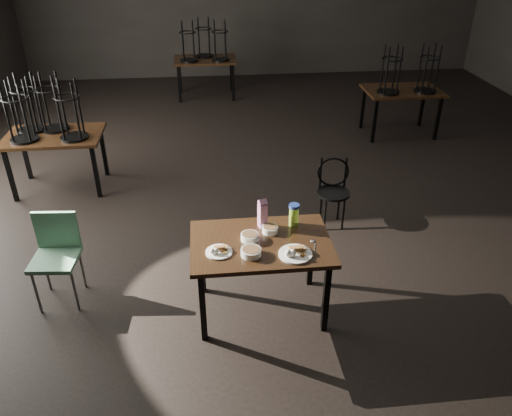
{
  "coord_description": "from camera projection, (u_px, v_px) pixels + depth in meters",
  "views": [
    {
      "loc": [
        -1.21,
        -5.4,
        3.14
      ],
      "look_at": [
        -0.8,
        -1.5,
        0.85
      ],
      "focal_mm": 35.0,
      "sensor_mm": 36.0,
      "label": 1
    }
  ],
  "objects": [
    {
      "name": "main_table",
      "position": [
        261.0,
        249.0,
        4.28
      ],
      "size": [
        1.2,
        0.8,
        0.75
      ],
      "color": "black",
      "rests_on": "ground"
    },
    {
      "name": "bg_table_far",
      "position": [
        205.0,
        57.0,
        9.68
      ],
      "size": [
        1.2,
        0.8,
        1.48
      ],
      "color": "black",
      "rests_on": "ground"
    },
    {
      "name": "bowl_far",
      "position": [
        270.0,
        229.0,
        4.36
      ],
      "size": [
        0.14,
        0.14,
        0.05
      ],
      "color": "white",
      "rests_on": "main_table"
    },
    {
      "name": "bowl_near",
      "position": [
        250.0,
        237.0,
        4.25
      ],
      "size": [
        0.15,
        0.15,
        0.06
      ],
      "color": "white",
      "rests_on": "main_table"
    },
    {
      "name": "bg_table_right",
      "position": [
        404.0,
        90.0,
        7.94
      ],
      "size": [
        1.2,
        0.8,
        1.48
      ],
      "color": "black",
      "rests_on": "ground"
    },
    {
      "name": "room",
      "position": [
        311.0,
        7.0,
        5.15
      ],
      "size": [
        12.0,
        12.04,
        3.22
      ],
      "color": "black",
      "rests_on": "ground"
    },
    {
      "name": "school_chair",
      "position": [
        56.0,
        250.0,
        4.53
      ],
      "size": [
        0.43,
        0.43,
        0.86
      ],
      "rotation": [
        0.0,
        0.0,
        -0.09
      ],
      "color": "#67A17D",
      "rests_on": "ground"
    },
    {
      "name": "spoon",
      "position": [
        313.0,
        242.0,
        4.23
      ],
      "size": [
        0.05,
        0.18,
        0.01
      ],
      "color": "silver",
      "rests_on": "main_table"
    },
    {
      "name": "bentwood_chair",
      "position": [
        333.0,
        187.0,
        5.7
      ],
      "size": [
        0.39,
        0.38,
        0.79
      ],
      "rotation": [
        0.0,
        0.0,
        -0.13
      ],
      "color": "black",
      "rests_on": "ground"
    },
    {
      "name": "bowl_big",
      "position": [
        251.0,
        252.0,
        4.06
      ],
      "size": [
        0.17,
        0.17,
        0.06
      ],
      "color": "white",
      "rests_on": "main_table"
    },
    {
      "name": "plate_right",
      "position": [
        295.0,
        253.0,
        4.06
      ],
      "size": [
        0.28,
        0.28,
        0.09
      ],
      "color": "white",
      "rests_on": "main_table"
    },
    {
      "name": "plate_left",
      "position": [
        219.0,
        251.0,
        4.09
      ],
      "size": [
        0.22,
        0.22,
        0.07
      ],
      "color": "white",
      "rests_on": "main_table"
    },
    {
      "name": "water_bottle",
      "position": [
        294.0,
        215.0,
        4.42
      ],
      "size": [
        0.11,
        0.11,
        0.21
      ],
      "color": "#A5DA40",
      "rests_on": "main_table"
    },
    {
      "name": "bg_table_left",
      "position": [
        50.0,
        131.0,
        6.3
      ],
      "size": [
        1.2,
        0.8,
        1.48
      ],
      "color": "black",
      "rests_on": "ground"
    },
    {
      "name": "juice_carton",
      "position": [
        262.0,
        214.0,
        4.38
      ],
      "size": [
        0.09,
        0.09,
        0.28
      ],
      "color": "#931A6B",
      "rests_on": "main_table"
    }
  ]
}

